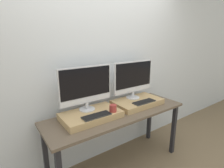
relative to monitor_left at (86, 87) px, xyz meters
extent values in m
cube|color=silver|center=(0.35, 0.24, 0.17)|extent=(8.00, 0.04, 2.60)
cube|color=brown|center=(0.35, -0.12, -0.37)|extent=(1.80, 0.59, 0.03)
cube|color=#232328|center=(1.19, -0.36, -0.76)|extent=(0.05, 0.05, 0.75)
cube|color=#232328|center=(-0.48, 0.11, -0.76)|extent=(0.05, 0.05, 0.75)
cube|color=#232328|center=(1.19, 0.11, -0.76)|extent=(0.05, 0.05, 0.75)
cube|color=tan|center=(0.00, -0.09, -0.31)|extent=(0.65, 0.39, 0.07)
cylinder|color=silver|center=(0.00, 0.00, -0.27)|extent=(0.18, 0.18, 0.01)
cylinder|color=silver|center=(0.00, 0.00, -0.23)|extent=(0.04, 0.04, 0.08)
cube|color=silver|center=(0.00, 0.00, 0.02)|extent=(0.63, 0.02, 0.42)
cube|color=black|center=(0.00, -0.01, 0.05)|extent=(0.61, 0.00, 0.33)
cube|color=silver|center=(0.00, -0.01, -0.16)|extent=(0.62, 0.00, 0.06)
cube|color=#2D2D2D|center=(0.00, -0.21, -0.27)|extent=(0.32, 0.12, 0.01)
cube|color=black|center=(0.00, -0.21, -0.26)|extent=(0.30, 0.11, 0.00)
cylinder|color=#9E332D|center=(0.21, -0.21, -0.24)|extent=(0.08, 0.08, 0.08)
cube|color=tan|center=(0.71, -0.09, -0.31)|extent=(0.65, 0.39, 0.07)
cylinder|color=silver|center=(0.71, 0.00, -0.27)|extent=(0.18, 0.18, 0.01)
cylinder|color=silver|center=(0.71, 0.00, -0.23)|extent=(0.04, 0.04, 0.08)
cube|color=silver|center=(0.71, 0.00, 0.02)|extent=(0.63, 0.02, 0.42)
cube|color=black|center=(0.71, -0.01, 0.05)|extent=(0.61, 0.00, 0.33)
cube|color=silver|center=(0.71, -0.01, -0.16)|extent=(0.62, 0.00, 0.06)
cube|color=#2D2D2D|center=(0.71, -0.21, -0.27)|extent=(0.32, 0.12, 0.01)
cube|color=black|center=(0.71, -0.21, -0.26)|extent=(0.30, 0.11, 0.00)
camera|label=1|loc=(-0.85, -1.69, 0.53)|focal=28.00mm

